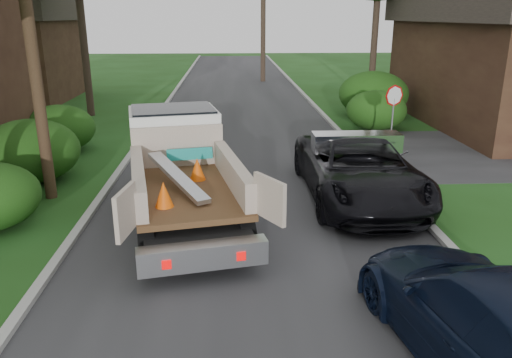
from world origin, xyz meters
The scene contains 13 objects.
ground centered at (0.00, 0.00, 0.00)m, with size 120.00×120.00×0.00m, color #1B3F12.
road centered at (0.00, 10.00, 0.00)m, with size 8.00×90.00×0.02m, color #28282B.
curb_left centered at (-4.10, 10.00, 0.06)m, with size 0.20×90.00×0.12m, color #9E9E99.
curb_right centered at (4.10, 10.00, 0.06)m, with size 0.20×90.00×0.12m, color #9E9E99.
stop_sign centered at (5.20, 9.00, 1.78)m, with size 0.71×0.32×2.48m.
house_left_far centered at (-13.50, 22.00, 3.05)m, with size 7.56×7.56×6.00m.
hedge_left_b centered at (-6.50, 6.50, 0.94)m, with size 2.86×2.86×1.87m, color #1B400E.
hedge_left_c centered at (-6.80, 10.00, 0.85)m, with size 2.60×2.60×1.70m, color #1B400E.
hedge_right_a centered at (5.80, 13.00, 0.85)m, with size 2.60×2.60×1.70m, color #1B400E.
hedge_right_b centered at (6.50, 16.00, 1.10)m, with size 3.38×3.38×2.21m, color #1B400E.
flatbed_truck centered at (-1.86, 4.00, 1.32)m, with size 3.81×6.76×2.42m.
black_pickup centered at (2.88, 4.50, 0.84)m, with size 2.80×6.07×1.69m, color black.
navy_suv centered at (2.99, -2.50, 0.77)m, with size 2.16×5.30×1.54m, color black.
Camera 1 is at (-0.56, -8.17, 4.76)m, focal length 35.00 mm.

